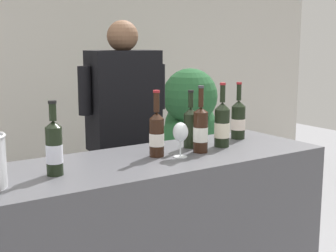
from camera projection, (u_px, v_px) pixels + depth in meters
name	position (u px, v px, depth m)	size (l,w,h in m)	color
wine_bottle_0	(238.00, 119.00, 2.79)	(0.08, 0.08, 0.33)	black
wine_bottle_1	(157.00, 134.00, 2.35)	(0.07, 0.07, 0.33)	black
wine_bottle_2	(222.00, 125.00, 2.57)	(0.08, 0.08, 0.35)	black
wine_bottle_3	(54.00, 148.00, 2.02)	(0.07, 0.07, 0.32)	black
wine_bottle_4	(191.00, 126.00, 2.55)	(0.07, 0.07, 0.31)	black
wine_bottle_5	(201.00, 129.00, 2.44)	(0.08, 0.08, 0.34)	black
wine_glass	(180.00, 133.00, 2.34)	(0.08, 0.08, 0.17)	silver
person_server	(125.00, 159.00, 3.05)	(0.59, 0.26, 1.70)	black
potted_shrub	(187.00, 129.00, 4.13)	(0.61, 0.57, 1.35)	brown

